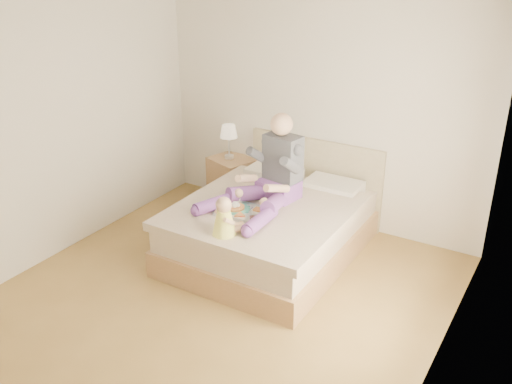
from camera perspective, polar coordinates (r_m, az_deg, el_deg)
The scene contains 7 objects.
room at distance 4.82m, azimuth -3.49°, elevation 4.05°, with size 4.02×4.22×2.71m.
bed at distance 6.17m, azimuth 1.80°, elevation -3.29°, with size 1.70×2.18×1.00m.
nightstand at distance 7.30m, azimuth -2.43°, elevation 1.10°, with size 0.62×0.58×0.61m.
lamp at distance 7.09m, azimuth -2.74°, elevation 5.89°, with size 0.21×0.21×0.43m.
adult at distance 5.91m, azimuth 1.45°, elevation 1.52°, with size 0.80×1.20×0.95m.
tray at distance 5.76m, azimuth -1.22°, elevation -1.81°, with size 0.52×0.42×0.14m.
baby at distance 5.31m, azimuth -3.13°, elevation -2.73°, with size 0.30×0.33×0.38m.
Camera 1 is at (2.66, -3.71, 3.16)m, focal length 40.00 mm.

